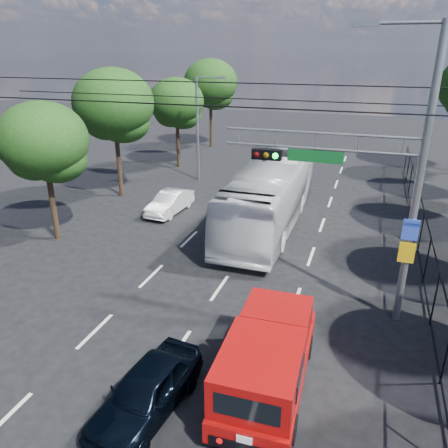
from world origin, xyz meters
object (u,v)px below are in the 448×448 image
at_px(signal_mast, 379,169).
at_px(red_pickup, 268,357).
at_px(navy_hatchback, 147,391).
at_px(white_van, 170,202).
at_px(white_bus, 270,195).

distance_m(signal_mast, red_pickup, 6.70).
bearing_deg(signal_mast, navy_hatchback, -127.42).
bearing_deg(white_van, signal_mast, -29.52).
relative_size(red_pickup, white_van, 1.47).
distance_m(signal_mast, navy_hatchback, 9.38).
bearing_deg(white_bus, white_van, 179.54).
height_order(signal_mast, red_pickup, signal_mast).
relative_size(signal_mast, navy_hatchback, 2.50).
relative_size(signal_mast, white_bus, 0.79).
relative_size(signal_mast, white_van, 2.55).
height_order(signal_mast, white_van, signal_mast).
xyz_separation_m(red_pickup, navy_hatchback, (-2.72, -1.75, -0.43)).
xyz_separation_m(navy_hatchback, white_bus, (-0.01, 13.65, 1.02)).
relative_size(red_pickup, white_bus, 0.46).
height_order(white_bus, white_van, white_bus).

